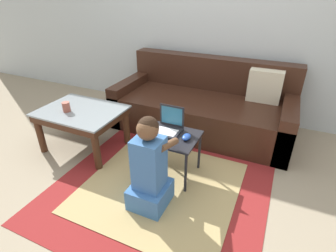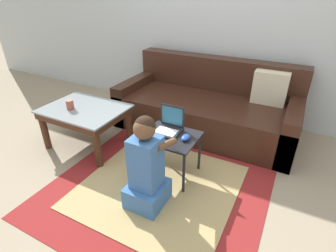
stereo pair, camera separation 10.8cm
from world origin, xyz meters
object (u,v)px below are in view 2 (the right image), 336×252
(coffee_table, at_px, (85,114))
(laptop, at_px, (168,127))
(person_seated, at_px, (147,169))
(cup_on_table, at_px, (70,105))
(computer_mouse, at_px, (186,137))
(laptop_desk, at_px, (170,141))
(couch, at_px, (208,107))

(coffee_table, distance_m, laptop, 0.98)
(coffee_table, xyz_separation_m, person_seated, (1.04, -0.45, -0.03))
(coffee_table, xyz_separation_m, laptop, (0.97, 0.03, 0.08))
(laptop, bearing_deg, person_seated, -82.51)
(coffee_table, xyz_separation_m, cup_on_table, (-0.10, -0.09, 0.12))
(coffee_table, distance_m, computer_mouse, 1.17)
(laptop_desk, bearing_deg, coffee_table, 178.00)
(computer_mouse, bearing_deg, cup_on_table, -177.56)
(laptop, distance_m, cup_on_table, 1.08)
(computer_mouse, bearing_deg, coffee_table, 178.48)
(computer_mouse, bearing_deg, laptop_desk, -178.10)
(cup_on_table, bearing_deg, coffee_table, 40.13)
(coffee_table, distance_m, person_seated, 1.13)
(couch, height_order, computer_mouse, couch)
(laptop, distance_m, computer_mouse, 0.21)
(coffee_table, height_order, cup_on_table, cup_on_table)
(cup_on_table, bearing_deg, laptop_desk, 2.51)
(person_seated, bearing_deg, computer_mouse, 72.24)
(laptop_desk, relative_size, cup_on_table, 4.86)
(coffee_table, distance_m, cup_on_table, 0.18)
(laptop_desk, bearing_deg, computer_mouse, 1.90)
(laptop_desk, height_order, computer_mouse, computer_mouse)
(laptop_desk, bearing_deg, laptop, 130.35)
(coffee_table, bearing_deg, couch, 44.17)
(laptop, height_order, person_seated, person_seated)
(laptop_desk, distance_m, computer_mouse, 0.16)
(couch, xyz_separation_m, computer_mouse, (0.16, -1.02, 0.16))
(person_seated, xyz_separation_m, cup_on_table, (-1.14, 0.37, 0.16))
(coffee_table, xyz_separation_m, laptop_desk, (1.03, -0.04, -0.01))
(computer_mouse, height_order, person_seated, person_seated)
(computer_mouse, height_order, cup_on_table, cup_on_table)
(coffee_table, xyz_separation_m, computer_mouse, (1.17, -0.03, 0.06))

